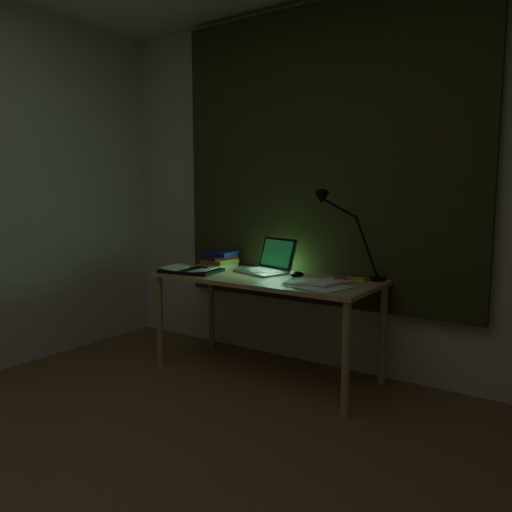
% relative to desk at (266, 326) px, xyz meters
% --- Properties ---
extents(floor, '(3.50, 4.00, 0.00)m').
position_rel_desk_xyz_m(floor, '(0.19, -1.60, -0.34)').
color(floor, brown).
rests_on(floor, ground).
extents(wall_back, '(3.50, 0.00, 2.50)m').
position_rel_desk_xyz_m(wall_back, '(0.19, 0.40, 0.91)').
color(wall_back, silver).
rests_on(wall_back, ground).
extents(curtain, '(2.20, 0.06, 2.00)m').
position_rel_desk_xyz_m(curtain, '(0.19, 0.36, 1.11)').
color(curtain, '#33381C').
rests_on(curtain, wall_back).
extents(desk, '(1.47, 0.64, 0.67)m').
position_rel_desk_xyz_m(desk, '(0.00, 0.00, 0.00)').
color(desk, tan).
rests_on(desk, floor).
extents(laptop, '(0.43, 0.46, 0.24)m').
position_rel_desk_xyz_m(laptop, '(-0.10, 0.09, 0.46)').
color(laptop, silver).
rests_on(laptop, desk).
extents(open_textbook, '(0.42, 0.33, 0.03)m').
position_rel_desk_xyz_m(open_textbook, '(-0.52, -0.14, 0.35)').
color(open_textbook, white).
rests_on(open_textbook, desk).
extents(book_stack, '(0.19, 0.23, 0.12)m').
position_rel_desk_xyz_m(book_stack, '(-0.51, 0.15, 0.40)').
color(book_stack, white).
rests_on(book_stack, desk).
extents(loose_papers, '(0.37, 0.39, 0.02)m').
position_rel_desk_xyz_m(loose_papers, '(0.40, -0.04, 0.35)').
color(loose_papers, white).
rests_on(loose_papers, desk).
extents(mouse, '(0.09, 0.11, 0.04)m').
position_rel_desk_xyz_m(mouse, '(0.19, 0.08, 0.36)').
color(mouse, black).
rests_on(mouse, desk).
extents(sticky_yellow, '(0.08, 0.08, 0.02)m').
position_rel_desk_xyz_m(sticky_yellow, '(0.57, 0.20, 0.34)').
color(sticky_yellow, gold).
rests_on(sticky_yellow, desk).
extents(sticky_pink, '(0.09, 0.09, 0.02)m').
position_rel_desk_xyz_m(sticky_pink, '(0.45, 0.16, 0.34)').
color(sticky_pink, '#C44C7D').
rests_on(sticky_pink, desk).
extents(desk_lamp, '(0.38, 0.32, 0.53)m').
position_rel_desk_xyz_m(desk_lamp, '(0.66, 0.26, 0.60)').
color(desk_lamp, black).
rests_on(desk_lamp, desk).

